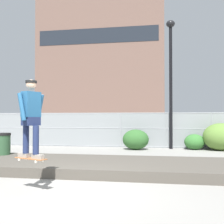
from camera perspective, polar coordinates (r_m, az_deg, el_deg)
The scene contains 13 objects.
ground_plane at distance 6.27m, azimuth -10.50°, elevation -15.59°, with size 120.00×120.00×0.00m, color gray.
gravel_berm at distance 8.67m, azimuth -4.48°, elevation -10.68°, with size 11.34×2.93×0.27m, color #4C473F.
skateboard at distance 6.32m, azimuth -16.09°, elevation -9.04°, with size 0.81×0.50×0.07m.
skater at distance 6.26m, azimuth -16.04°, elevation -0.34°, with size 0.70×0.62×1.67m.
chain_fence at distance 15.12m, azimuth 1.73°, elevation -3.61°, with size 18.72×0.06×1.85m.
street_lamp at distance 14.85m, azimuth 11.77°, elevation 8.65°, with size 0.44×0.44×6.56m.
parked_car_near at distance 19.24m, azimuth -11.50°, elevation -3.37°, with size 4.47×2.08×1.66m.
parked_car_mid at distance 18.13m, azimuth 4.51°, elevation -3.52°, with size 4.54×2.23×1.66m.
library_building at distance 54.14m, azimuth -1.25°, elevation 9.98°, with size 21.57×15.03×24.20m.
shrub_left at distance 14.05m, azimuth 4.80°, elevation -5.56°, with size 1.29×1.06×1.00m.
shrub_center at distance 14.59m, azimuth 16.31°, elevation -5.81°, with size 0.99×0.81×0.77m.
shrub_right at distance 14.59m, azimuth 21.14°, elevation -4.69°, with size 1.70×1.39×1.32m.
trash_bin at distance 10.76m, azimuth -21.30°, elevation -6.70°, with size 0.59×0.59×1.03m.
Camera 1 is at (2.09, -5.71, 1.56)m, focal length 45.29 mm.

